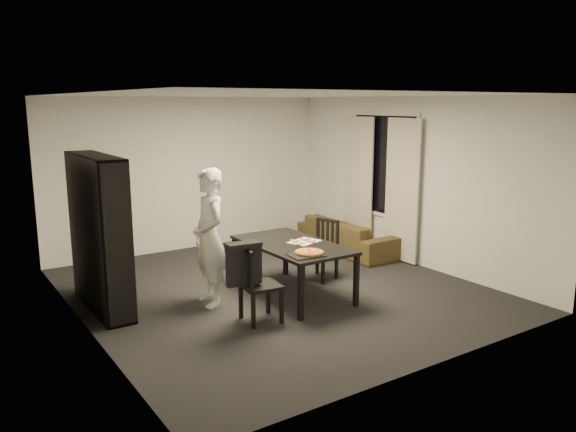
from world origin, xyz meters
TOP-DOWN VIEW (x-y plane):
  - room at (0.00, 0.00)m, footprint 5.01×5.51m
  - window_pane at (2.48, 0.60)m, footprint 0.02×1.40m
  - window_frame at (2.48, 0.60)m, footprint 0.03×1.52m
  - curtain_left at (2.40, 0.08)m, footprint 0.03×0.70m
  - curtain_right at (2.40, 1.12)m, footprint 0.03×0.70m
  - bookshelf at (-2.16, 0.60)m, footprint 0.35×1.50m
  - dining_table at (0.06, -0.30)m, footprint 0.94×1.69m
  - chair_left at (-0.83, -0.83)m, footprint 0.46×0.46m
  - chair_right at (0.85, 0.06)m, footprint 0.50×0.50m
  - draped_jacket at (-0.95, -0.82)m, footprint 0.42×0.21m
  - person at (-0.98, -0.01)m, footprint 0.47×0.67m
  - baking_tray at (-0.13, -0.88)m, footprint 0.43×0.36m
  - pepperoni_pizza at (-0.07, -0.86)m, footprint 0.35×0.35m
  - kitchen_towel at (0.24, -0.33)m, footprint 0.47×0.41m
  - pizza_slices at (0.20, -0.33)m, footprint 0.40×0.35m
  - sofa at (2.08, 0.99)m, footprint 0.76×1.93m

SIDE VIEW (x-z plane):
  - sofa at x=2.08m, z-range 0.00..0.56m
  - chair_right at x=0.85m, z-range 0.06..0.92m
  - chair_left at x=-0.83m, z-range 0.06..0.96m
  - dining_table at x=0.06m, z-range 0.29..0.99m
  - kitchen_towel at x=0.24m, z-range 0.70..0.71m
  - baking_tray at x=-0.13m, z-range 0.70..0.72m
  - pizza_slices at x=0.20m, z-range 0.71..0.73m
  - pepperoni_pizza at x=-0.07m, z-range 0.71..0.74m
  - draped_jacket at x=-0.95m, z-range 0.49..0.99m
  - person at x=-0.98m, z-range 0.00..1.72m
  - bookshelf at x=-2.16m, z-range 0.00..1.90m
  - curtain_left at x=2.40m, z-range 0.02..2.27m
  - curtain_right at x=2.40m, z-range 0.02..2.27m
  - room at x=0.00m, z-range 0.00..2.60m
  - window_pane at x=2.48m, z-range 0.70..2.30m
  - window_frame at x=2.48m, z-range 0.64..2.36m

